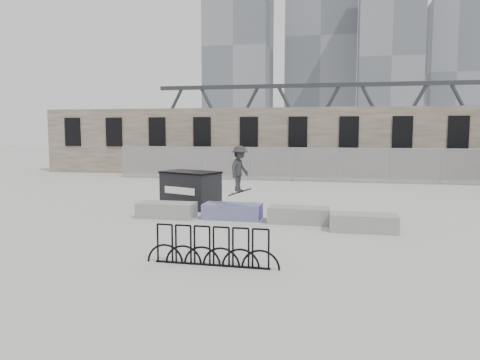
# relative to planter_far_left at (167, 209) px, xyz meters

# --- Properties ---
(ground) EXTENTS (120.00, 120.00, 0.00)m
(ground) POSITION_rel_planter_far_left_xyz_m (3.26, -0.01, -0.29)
(ground) COLOR #A4A4A0
(ground) RESTS_ON ground
(stone_wall) EXTENTS (36.00, 2.58, 4.50)m
(stone_wall) POSITION_rel_planter_far_left_xyz_m (3.26, 16.23, 1.97)
(stone_wall) COLOR #66584B
(stone_wall) RESTS_ON ground
(chainlink_fence) EXTENTS (22.06, 0.06, 2.02)m
(chainlink_fence) POSITION_rel_planter_far_left_xyz_m (3.26, 12.49, 0.75)
(chainlink_fence) COLOR gray
(chainlink_fence) RESTS_ON ground
(planter_far_left) EXTENTS (2.00, 0.90, 0.53)m
(planter_far_left) POSITION_rel_planter_far_left_xyz_m (0.00, 0.00, 0.00)
(planter_far_left) COLOR gray
(planter_far_left) RESTS_ON ground
(planter_center_left) EXTENTS (2.00, 0.90, 0.53)m
(planter_center_left) POSITION_rel_planter_far_left_xyz_m (2.32, 0.22, 0.00)
(planter_center_left) COLOR navy
(planter_center_left) RESTS_ON ground
(planter_center_right) EXTENTS (2.00, 0.90, 0.53)m
(planter_center_right) POSITION_rel_planter_far_left_xyz_m (4.63, -0.01, 0.00)
(planter_center_right) COLOR gray
(planter_center_right) RESTS_ON ground
(planter_offset) EXTENTS (2.00, 0.90, 0.53)m
(planter_offset) POSITION_rel_planter_far_left_xyz_m (6.66, -0.88, 0.00)
(planter_offset) COLOR gray
(planter_offset) RESTS_ON ground
(dumpster) EXTENTS (2.53, 2.06, 1.44)m
(dumpster) POSITION_rel_planter_far_left_xyz_m (0.18, 2.15, 0.44)
(dumpster) COLOR black
(dumpster) RESTS_ON ground
(bike_rack) EXTENTS (3.14, 0.12, 0.90)m
(bike_rack) POSITION_rel_planter_far_left_xyz_m (3.12, -5.34, 0.15)
(bike_rack) COLOR black
(bike_rack) RESTS_ON ground
(skyline_towers) EXTENTS (58.00, 28.00, 48.00)m
(skyline_towers) POSITION_rel_planter_far_left_xyz_m (2.25, 93.80, 20.51)
(skyline_towers) COLOR slate
(skyline_towers) RESTS_ON ground
(truss_bridge) EXTENTS (70.00, 3.00, 9.80)m
(truss_bridge) POSITION_rel_planter_far_left_xyz_m (13.26, 54.99, 3.85)
(truss_bridge) COLOR #2D3033
(truss_bridge) RESTS_ON ground
(skateboarder) EXTENTS (0.81, 1.09, 1.67)m
(skateboarder) POSITION_rel_planter_far_left_xyz_m (2.68, -0.27, 1.50)
(skateboarder) COLOR #262629
(skateboarder) RESTS_ON ground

